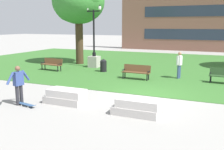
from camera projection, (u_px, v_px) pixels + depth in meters
The scene contains 12 objects.
ground_plane at pixel (147, 96), 12.79m from camera, with size 140.00×140.00×0.00m, color gray.
grass_lawn at pixel (180, 67), 21.80m from camera, with size 40.00×20.00×0.02m, color #336628.
concrete_block_center at pixel (66, 96), 11.57m from camera, with size 1.82×0.90×0.64m.
concrete_block_left at pixel (137, 107), 10.08m from camera, with size 1.82×0.90×0.64m.
person_skateboarder at pixel (19, 83), 11.24m from camera, with size 0.31×1.23×1.71m.
skateboard at pixel (27, 104), 11.15m from camera, with size 1.04×0.39×0.14m.
park_bench_near_left at pixel (136, 71), 16.65m from camera, with size 1.82×0.59×0.90m.
park_bench_far_left at pixel (52, 64), 19.87m from camera, with size 1.85×0.74×0.90m.
lamp_post_center at pixel (94, 55), 21.28m from camera, with size 1.32×0.80×4.97m.
tree_near_left at pixel (78, 3), 22.45m from camera, with size 4.71×4.49×7.29m.
trash_bin at pixel (103, 65), 19.31m from camera, with size 0.49×0.49×0.96m.
person_bystander_near_lawn at pixel (179, 64), 16.79m from camera, with size 0.33×0.68×1.71m.
Camera 1 is at (3.37, -12.02, 3.41)m, focal length 42.00 mm.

